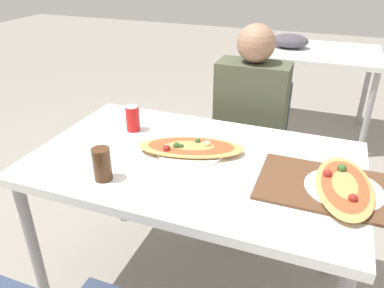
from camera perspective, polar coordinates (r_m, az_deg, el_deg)
ground_plane at (r=2.09m, az=0.34°, el=-21.10°), size 14.00×14.00×0.00m
dining_table at (r=1.62m, az=0.41°, el=-4.52°), size 1.37×0.83×0.78m
chair_far_seated at (r=2.33m, az=9.03°, el=0.07°), size 0.40×0.40×0.88m
person_seated at (r=2.14m, az=8.81°, el=3.99°), size 0.39×0.23×1.24m
pizza_main at (r=1.63m, az=-0.20°, el=-0.64°), size 0.49×0.31×0.06m
soda_can at (r=1.83m, az=-9.02°, el=3.87°), size 0.07×0.07×0.12m
drink_glass at (r=1.46m, az=-13.55°, el=-3.00°), size 0.07×0.07×0.13m
serving_tray at (r=1.48m, az=19.30°, el=-6.09°), size 0.47×0.34×0.01m
pizza_second at (r=1.48m, az=22.14°, el=-6.08°), size 0.28×0.44×0.06m
background_table at (r=3.55m, az=17.42°, el=12.62°), size 1.10×0.80×0.90m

